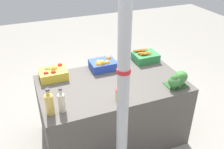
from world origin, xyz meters
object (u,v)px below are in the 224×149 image
object	(u,v)px
carrot_crate	(145,57)
broccoli_pile	(177,80)
support_pole	(123,84)
juice_bottle_golden	(49,103)
apple_crate	(53,73)
juice_bottle_cloudy	(62,102)
orange_crate	(103,64)
pickle_jar	(120,95)

from	to	relation	value
carrot_crate	broccoli_pile	distance (m)	0.68
support_pole	juice_bottle_golden	world-z (taller)	support_pole
apple_crate	broccoli_pile	bearing A→B (deg)	-29.66
apple_crate	carrot_crate	distance (m)	1.18
juice_bottle_cloudy	support_pole	bearing A→B (deg)	-47.68
orange_crate	carrot_crate	world-z (taller)	orange_crate
carrot_crate	support_pole	bearing A→B (deg)	-126.50
apple_crate	juice_bottle_golden	world-z (taller)	juice_bottle_golden
carrot_crate	pickle_jar	distance (m)	0.93
apple_crate	carrot_crate	world-z (taller)	same
orange_crate	support_pole	bearing A→B (deg)	-101.50
broccoli_pile	apple_crate	bearing A→B (deg)	150.34
carrot_crate	juice_bottle_golden	world-z (taller)	juice_bottle_golden
support_pole	juice_bottle_cloudy	distance (m)	0.70
apple_crate	carrot_crate	bearing A→B (deg)	-0.13
support_pole	carrot_crate	xyz separation A→B (m)	(0.80, 1.08, -0.40)
apple_crate	orange_crate	bearing A→B (deg)	-1.23
apple_crate	pickle_jar	world-z (taller)	apple_crate
broccoli_pile	pickle_jar	bearing A→B (deg)	179.35
juice_bottle_golden	juice_bottle_cloudy	bearing A→B (deg)	0.00
carrot_crate	pickle_jar	bearing A→B (deg)	-133.69
orange_crate	apple_crate	bearing A→B (deg)	178.77
support_pole	carrot_crate	distance (m)	1.40
juice_bottle_golden	juice_bottle_cloudy	size ratio (longest dim) A/B	1.08
apple_crate	orange_crate	size ratio (longest dim) A/B	1.00
juice_bottle_cloudy	pickle_jar	world-z (taller)	juice_bottle_cloudy
apple_crate	orange_crate	world-z (taller)	orange_crate
apple_crate	juice_bottle_cloudy	world-z (taller)	juice_bottle_cloudy
support_pole	broccoli_pile	distance (m)	0.98
support_pole	orange_crate	bearing A→B (deg)	78.50
juice_bottle_golden	pickle_jar	world-z (taller)	juice_bottle_golden
carrot_crate	juice_bottle_cloudy	size ratio (longest dim) A/B	1.21
orange_crate	broccoli_pile	bearing A→B (deg)	-48.06
apple_crate	pickle_jar	size ratio (longest dim) A/B	2.51
support_pole	broccoli_pile	world-z (taller)	support_pole
broccoli_pile	carrot_crate	bearing A→B (deg)	91.39
broccoli_pile	juice_bottle_cloudy	xyz separation A→B (m)	(-1.22, 0.04, 0.02)
broccoli_pile	pickle_jar	xyz separation A→B (m)	(-0.66, 0.01, -0.03)
apple_crate	broccoli_pile	world-z (taller)	broccoli_pile
apple_crate	juice_bottle_golden	bearing A→B (deg)	-102.34
apple_crate	pickle_jar	distance (m)	0.86
carrot_crate	juice_bottle_golden	distance (m)	1.46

